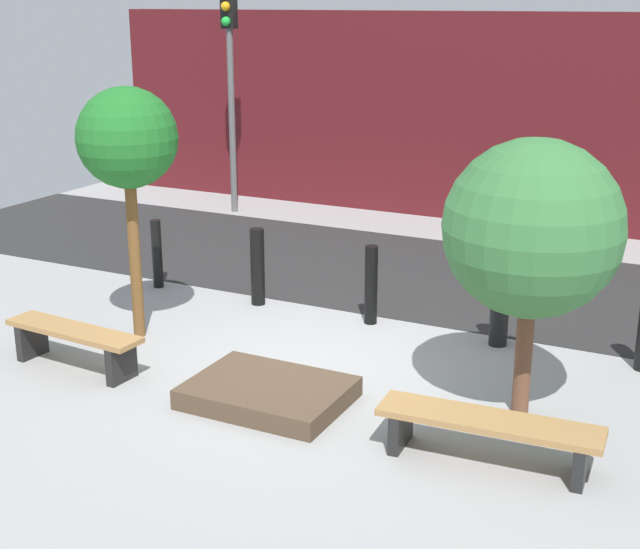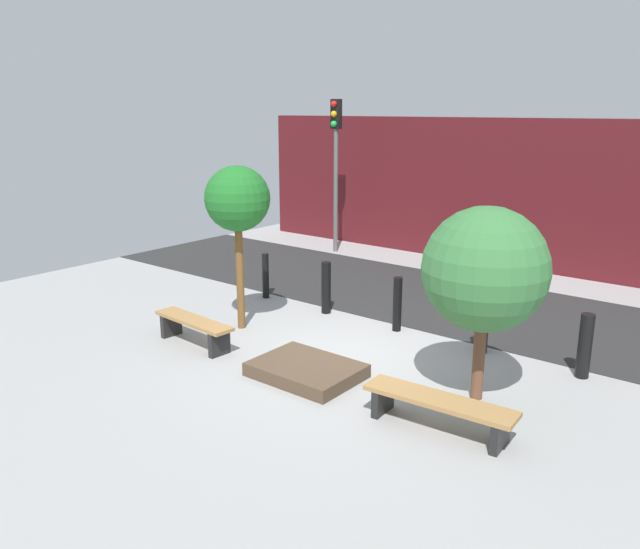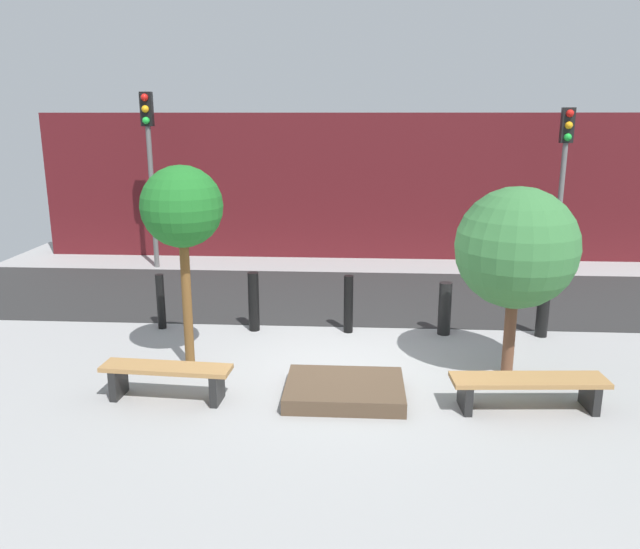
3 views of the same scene
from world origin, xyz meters
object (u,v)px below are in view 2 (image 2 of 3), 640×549
object	(u,v)px
bollard_far_left	(266,276)
traffic_light_west	(336,149)
bollard_right	(482,326)
bench_right	(439,406)
tree_behind_left_bench	(237,200)
bollard_center	(397,304)
bollard_left	(326,288)
planter_bed	(306,370)
bench_left	(194,326)
bollard_far_right	(585,346)
tree_behind_right_bench	(485,270)

from	to	relation	value
bollard_far_left	traffic_light_west	size ratio (longest dim) A/B	0.23
bollard_right	traffic_light_west	distance (m)	8.23
bench_right	tree_behind_left_bench	distance (m)	5.23
bench_right	bollard_far_left	size ratio (longest dim) A/B	2.03
bollard_center	bollard_left	bearing A→B (deg)	180.00
bollard_far_left	bollard_center	bearing A→B (deg)	0.00
planter_bed	tree_behind_left_bench	xyz separation A→B (m)	(-2.34, 0.93, 2.27)
bollard_far_left	bollard_left	xyz separation A→B (m)	(1.64, 0.00, 0.03)
bench_left	tree_behind_left_bench	size ratio (longest dim) A/B	0.58
planter_bed	bench_left	bearing A→B (deg)	-175.11
planter_bed	tree_behind_left_bench	world-z (taller)	tree_behind_left_bench
bench_right	bollard_far_right	bearing A→B (deg)	67.44
planter_bed	tree_behind_left_bench	size ratio (longest dim) A/B	0.52
bench_left	tree_behind_right_bench	world-z (taller)	tree_behind_right_bench
bench_right	bollard_far_left	xyz separation A→B (m)	(-5.62, 2.79, 0.17)
planter_bed	bollard_center	distance (m)	2.62
tree_behind_right_bench	bollard_right	xyz separation A→B (m)	(-0.70, 1.66, -1.41)
bench_left	bollard_left	distance (m)	2.88
planter_bed	bollard_far_right	world-z (taller)	bollard_far_right
bench_left	tree_behind_left_bench	world-z (taller)	tree_behind_left_bench
bench_left	bollard_right	distance (m)	4.86
tree_behind_right_bench	traffic_light_west	xyz separation A→B (m)	(-7.16, 6.15, 0.99)
tree_behind_right_bench	traffic_light_west	distance (m)	9.50
bollard_left	bollard_far_right	bearing A→B (deg)	0.00
tree_behind_left_bench	traffic_light_west	bearing A→B (deg)	112.01
bench_right	traffic_light_west	xyz separation A→B (m)	(-7.16, 7.28, 2.54)
bench_right	traffic_light_west	size ratio (longest dim) A/B	0.47
bollard_far_left	bollard_right	world-z (taller)	bollard_far_left
bollard_far_left	bollard_center	world-z (taller)	bollard_center
bollard_far_left	bollard_right	distance (m)	4.93
bench_right	bollard_right	size ratio (longest dim) A/B	2.17
tree_behind_right_bench	bollard_right	distance (m)	2.29
bench_right	tree_behind_left_bench	world-z (taller)	tree_behind_left_bench
bench_left	tree_behind_right_bench	bearing A→B (deg)	17.40
bollard_left	bollard_right	bearing A→B (deg)	0.00
bench_left	traffic_light_west	world-z (taller)	traffic_light_west
tree_behind_right_bench	bollard_far_left	world-z (taller)	tree_behind_right_bench
planter_bed	bollard_far_left	world-z (taller)	bollard_far_left
bollard_far_left	bollard_left	distance (m)	1.64
bench_left	bollard_left	bearing A→B (deg)	79.82
traffic_light_west	bollard_center	bearing A→B (deg)	-42.94
tree_behind_left_bench	bollard_center	bearing A→B (deg)	35.39
bollard_far_left	bollard_far_right	distance (m)	6.57
tree_behind_left_bench	bollard_far_left	distance (m)	2.69
planter_bed	bench_right	bearing A→B (deg)	-4.89
tree_behind_right_bench	bollard_far_right	world-z (taller)	tree_behind_right_bench
bench_right	bollard_center	bearing A→B (deg)	126.14
bollard_center	bollard_far_left	bearing A→B (deg)	180.00
bench_right	bollard_far_left	world-z (taller)	bollard_far_left
bollard_left	bollard_far_right	distance (m)	4.93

